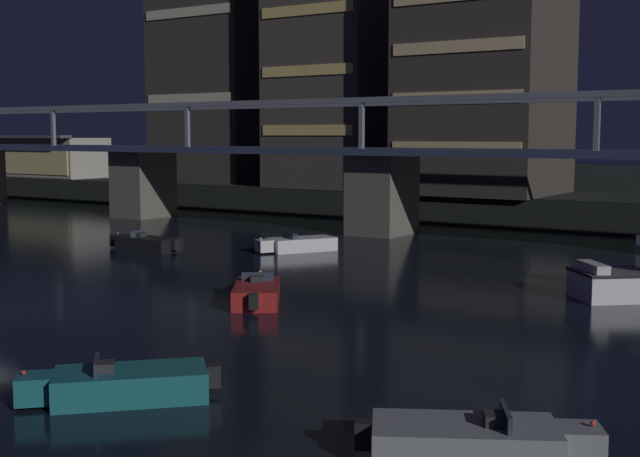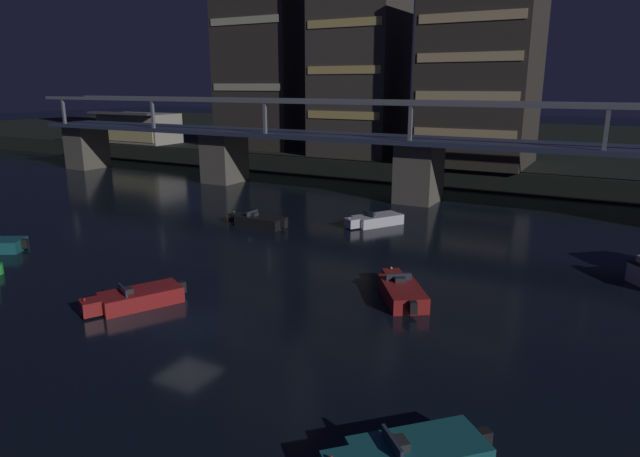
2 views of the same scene
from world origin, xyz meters
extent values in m
plane|color=black|center=(0.00, 0.00, 0.00)|extent=(400.00, 400.00, 0.00)
cube|color=black|center=(0.00, 80.16, 1.10)|extent=(240.00, 80.00, 2.20)
cube|color=#605B51|center=(-46.13, 32.16, 2.77)|extent=(3.60, 4.40, 5.55)
cube|color=#605B51|center=(-23.07, 32.16, 2.77)|extent=(3.60, 4.40, 5.55)
cube|color=#605B51|center=(0.00, 32.16, 2.77)|extent=(3.60, 4.40, 5.55)
cube|color=#2D3856|center=(0.00, 32.16, 5.78)|extent=(98.26, 6.40, 0.45)
cube|color=slate|center=(0.00, 29.26, 9.20)|extent=(98.26, 0.36, 0.36)
cube|color=slate|center=(0.00, 35.06, 9.20)|extent=(98.26, 0.36, 0.36)
cube|color=slate|center=(-46.13, 29.26, 7.60)|extent=(0.30, 0.30, 3.20)
cube|color=slate|center=(-30.75, 29.26, 7.60)|extent=(0.30, 0.30, 3.20)
cube|color=slate|center=(-15.38, 29.26, 7.60)|extent=(0.30, 0.30, 3.20)
cube|color=slate|center=(0.00, 29.26, 7.60)|extent=(0.30, 0.30, 3.20)
cube|color=slate|center=(15.38, 29.26, 7.60)|extent=(0.30, 0.30, 3.20)
cube|color=beige|center=(-28.21, 43.67, 10.50)|extent=(10.76, 0.10, 0.90)
cube|color=beige|center=(-28.21, 43.67, 18.81)|extent=(10.76, 0.10, 0.90)
cube|color=#423D38|center=(-12.90, 46.16, 15.03)|extent=(10.20, 8.72, 25.65)
cube|color=#F2D172|center=(-12.90, 41.75, 7.33)|extent=(9.38, 0.10, 0.90)
cube|color=#F2D172|center=(-12.90, 41.75, 12.46)|extent=(9.38, 0.10, 0.90)
cube|color=#F2D172|center=(-12.90, 41.75, 17.59)|extent=(9.38, 0.10, 0.90)
cube|color=#38332D|center=(1.99, 45.51, 11.60)|extent=(11.46, 11.51, 18.80)
cube|color=beige|center=(1.99, 39.70, 5.96)|extent=(10.54, 0.10, 0.90)
cube|color=beige|center=(1.99, 39.70, 9.72)|extent=(10.54, 0.10, 0.90)
cube|color=beige|center=(1.99, 39.70, 13.48)|extent=(10.54, 0.10, 0.90)
cube|color=beige|center=(1.99, 39.70, 17.24)|extent=(10.54, 0.10, 0.90)
cube|color=#B2AD9E|center=(-48.72, 44.16, 4.40)|extent=(12.00, 6.00, 4.40)
cube|color=#EAD88C|center=(-48.72, 41.11, 3.96)|extent=(11.20, 0.10, 2.64)
cube|color=#4C4C51|center=(-48.72, 40.56, 6.75)|extent=(12.40, 1.60, 0.30)
cube|color=maroon|center=(7.65, 7.78, 0.40)|extent=(3.69, 4.24, 0.80)
cube|color=maroon|center=(6.30, 9.77, 0.45)|extent=(1.32, 1.30, 0.70)
cube|color=#283342|center=(7.17, 8.48, 0.98)|extent=(1.17, 0.84, 0.36)
cube|color=#262628|center=(7.31, 8.27, 0.92)|extent=(0.69, 0.65, 0.24)
cube|color=black|center=(8.86, 6.00, 0.50)|extent=(0.50, 0.50, 0.60)
sphere|color=beige|center=(6.15, 9.97, 0.88)|extent=(0.12, 0.12, 0.12)
cube|color=black|center=(-7.56, 16.99, 0.40)|extent=(3.94, 1.87, 0.80)
cube|color=black|center=(-9.97, 17.04, 0.45)|extent=(0.92, 1.01, 0.70)
cube|color=#283342|center=(-8.41, 17.01, 0.98)|extent=(0.13, 1.35, 0.36)
cube|color=#262628|center=(-8.16, 17.00, 0.92)|extent=(0.41, 0.57, 0.24)
cube|color=black|center=(-5.41, 16.95, 0.50)|extent=(0.37, 0.37, 0.60)
sphere|color=#33D84C|center=(-10.22, 17.04, 0.88)|extent=(0.12, 0.12, 0.12)
cube|color=silver|center=(0.22, 21.91, 0.40)|extent=(3.56, 4.28, 0.80)
cube|color=silver|center=(-1.02, 19.85, 0.45)|extent=(1.31, 1.28, 0.70)
cube|color=#283342|center=(-0.21, 21.18, 0.98)|extent=(1.21, 0.78, 0.36)
cube|color=#262628|center=(-0.09, 21.40, 0.92)|extent=(0.69, 0.63, 0.24)
cube|color=black|center=(1.34, 23.76, 0.50)|extent=(0.49, 0.49, 0.60)
sphere|color=beige|center=(-1.15, 19.64, 0.88)|extent=(0.12, 0.12, 0.12)
cube|color=maroon|center=(-3.68, 0.85, 0.40)|extent=(3.36, 4.30, 0.80)
cube|color=maroon|center=(-4.76, -1.30, 0.45)|extent=(1.29, 1.25, 0.70)
cube|color=#283342|center=(-4.07, 0.09, 0.98)|extent=(1.25, 0.69, 0.36)
cube|color=#262628|center=(-3.95, 0.32, 0.92)|extent=(0.68, 0.61, 0.24)
cube|color=black|center=(-2.72, 2.78, 0.50)|extent=(0.48, 0.48, 0.60)
sphere|color=red|center=(-4.87, -1.52, 0.88)|extent=(0.12, 0.12, 0.12)
cube|color=#196066|center=(12.65, -4.15, 0.40)|extent=(4.03, 4.05, 0.80)
cube|color=#283342|center=(12.05, -4.76, 0.98)|extent=(1.03, 1.02, 0.36)
cube|color=#262628|center=(12.23, -4.58, 0.92)|extent=(0.68, 0.68, 0.24)
cube|color=black|center=(14.16, -2.62, 0.50)|extent=(0.51, 0.51, 0.60)
cube|color=black|center=(-17.61, 3.95, 0.50)|extent=(0.49, 0.49, 0.60)
camera|label=1|loc=(28.55, -19.43, 6.87)|focal=47.45mm
camera|label=2|loc=(16.84, -17.65, 10.77)|focal=31.09mm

